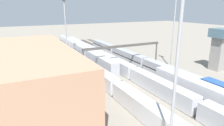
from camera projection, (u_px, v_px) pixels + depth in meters
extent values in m
plane|color=gray|center=(123.00, 69.00, 70.98)|extent=(400.00, 400.00, 0.00)
cube|color=#4C443D|center=(151.00, 64.00, 76.36)|extent=(140.00, 2.80, 0.12)
cube|color=#3D3833|center=(140.00, 66.00, 74.20)|extent=(140.00, 2.80, 0.12)
cube|color=#3D3833|center=(129.00, 68.00, 72.05)|extent=(140.00, 2.80, 0.12)
cube|color=#3D3833|center=(117.00, 70.00, 69.89)|extent=(140.00, 2.80, 0.12)
cube|color=#3D3833|center=(104.00, 72.00, 67.73)|extent=(140.00, 2.80, 0.12)
cube|color=#3D3833|center=(90.00, 74.00, 65.57)|extent=(140.00, 2.80, 0.12)
cube|color=silver|center=(192.00, 89.00, 46.87)|extent=(23.00, 3.00, 5.00)
cube|color=maroon|center=(191.00, 91.00, 47.01)|extent=(22.40, 3.06, 0.36)
cube|color=silver|center=(146.00, 110.00, 38.33)|extent=(23.00, 3.00, 3.80)
cube|color=silver|center=(98.00, 74.00, 59.15)|extent=(23.00, 3.00, 3.80)
cube|color=silver|center=(75.00, 57.00, 79.97)|extent=(23.00, 3.00, 3.80)
cube|color=silver|center=(160.00, 87.00, 49.66)|extent=(23.00, 3.00, 3.80)
cube|color=silver|center=(115.00, 64.00, 70.48)|extent=(23.00, 3.00, 3.80)
cube|color=silver|center=(91.00, 51.00, 91.30)|extent=(23.00, 3.00, 3.80)
cube|color=silver|center=(76.00, 43.00, 112.12)|extent=(23.00, 3.00, 3.80)
cube|color=#A8AAB2|center=(169.00, 73.00, 60.69)|extent=(23.00, 3.00, 3.80)
cube|color=black|center=(168.00, 74.00, 60.78)|extent=(22.40, 3.06, 0.36)
cube|color=#A8AAB2|center=(128.00, 56.00, 81.51)|extent=(23.00, 3.00, 3.80)
cube|color=black|center=(128.00, 57.00, 81.60)|extent=(22.40, 3.06, 0.36)
cube|color=#A8AAB2|center=(104.00, 46.00, 102.33)|extent=(23.00, 3.00, 3.80)
cube|color=black|center=(104.00, 46.00, 102.30)|extent=(22.40, 3.06, 0.36)
cube|color=#B7BABF|center=(100.00, 62.00, 69.67)|extent=(23.00, 3.00, 5.00)
cube|color=#285193|center=(100.00, 64.00, 69.85)|extent=(22.40, 3.06, 0.36)
cube|color=#B7BABF|center=(79.00, 50.00, 90.49)|extent=(23.00, 3.00, 5.00)
cube|color=#285193|center=(79.00, 50.00, 90.53)|extent=(22.40, 3.06, 0.36)
cube|color=#B7BABF|center=(66.00, 42.00, 111.31)|extent=(23.00, 3.00, 5.00)
cube|color=#285193|center=(66.00, 42.00, 111.35)|extent=(22.40, 3.06, 0.36)
cylinder|color=#9EA0A5|center=(173.00, 34.00, 69.09)|extent=(0.44, 0.44, 24.96)
cylinder|color=#9EA0A5|center=(66.00, 33.00, 76.71)|extent=(0.44, 0.44, 23.76)
cylinder|color=#9EA0A5|center=(176.00, 69.00, 24.77)|extent=(0.44, 0.44, 27.64)
cylinder|color=#4C4742|center=(156.00, 54.00, 76.11)|extent=(0.50, 0.50, 8.00)
cylinder|color=#4C4742|center=(84.00, 63.00, 63.51)|extent=(0.50, 0.50, 8.00)
cube|color=#4C4742|center=(123.00, 46.00, 68.62)|extent=(0.70, 30.00, 0.80)
cube|color=tan|center=(27.00, 77.00, 44.22)|extent=(41.81, 19.45, 12.68)
cube|color=gray|center=(219.00, 54.00, 68.58)|extent=(4.00, 4.00, 11.49)
cube|color=slate|center=(222.00, 33.00, 66.62)|extent=(6.00, 6.00, 3.00)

